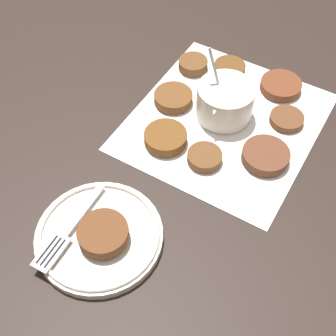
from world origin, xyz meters
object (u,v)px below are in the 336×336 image
at_px(sauce_bowl, 225,103).
at_px(fork, 65,235).
at_px(serving_plate, 99,236).
at_px(fritter_on_plate, 103,233).

xyz_separation_m(sauce_bowl, fork, (0.35, -0.12, -0.01)).
distance_m(sauce_bowl, serving_plate, 0.34).
height_order(sauce_bowl, serving_plate, sauce_bowl).
bearing_deg(fritter_on_plate, serving_plate, -103.90).
bearing_deg(serving_plate, fork, -58.75).
bearing_deg(fritter_on_plate, sauce_bowl, 169.19).
bearing_deg(fork, serving_plate, 121.25).
xyz_separation_m(sauce_bowl, fritter_on_plate, (0.33, -0.06, -0.00)).
bearing_deg(serving_plate, sauce_bowl, 167.22).
distance_m(sauce_bowl, fritter_on_plate, 0.34).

